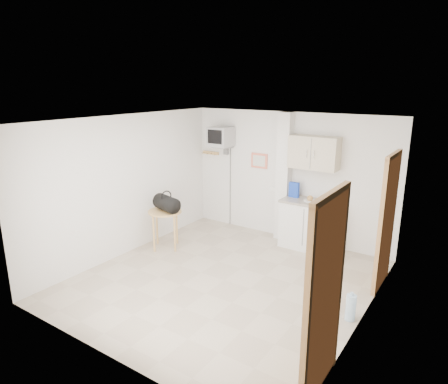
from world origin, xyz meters
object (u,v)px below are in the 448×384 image
Objects in this scene: round_table at (165,216)px; duffel_bag at (167,203)px; water_bottle at (351,307)px; crt_television at (221,137)px.

round_table is 0.25m from duffel_bag.
water_bottle is (3.60, -0.47, -0.70)m from duffel_bag.
crt_television reaches higher than duffel_bag.
crt_television reaches higher than water_bottle.
crt_television reaches higher than round_table.
round_table is at bearing -97.36° from crt_television.
round_table is 1.26× the size of duffel_bag.
duffel_bag reaches higher than water_bottle.
crt_television is 2.04m from round_table.
crt_television is 2.94× the size of round_table.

